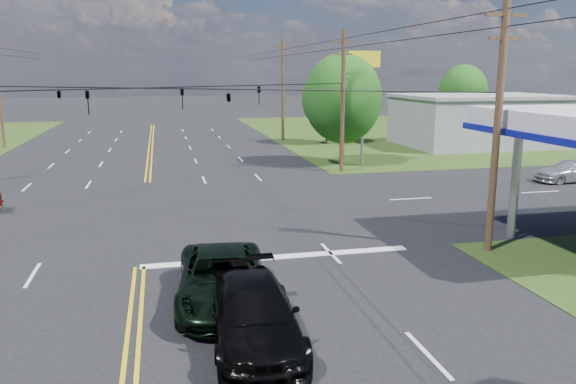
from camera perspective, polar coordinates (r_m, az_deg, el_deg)
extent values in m
plane|color=black|center=(28.21, -14.36, -2.09)|extent=(280.00, 280.00, 0.00)
cube|color=#213C13|center=(68.80, 17.02, 5.93)|extent=(46.00, 48.00, 0.03)
cube|color=silver|center=(20.92, -0.94, -6.66)|extent=(10.00, 0.50, 0.02)
cube|color=gray|center=(55.78, 18.76, 6.78)|extent=(14.00, 10.00, 4.40)
cylinder|color=#A5A5AA|center=(24.75, 22.07, 0.95)|extent=(0.36, 0.36, 4.65)
cylinder|color=#45331D|center=(22.08, 20.48, 6.20)|extent=(0.28, 0.28, 9.50)
cube|color=#45331D|center=(22.09, 21.26, 16.44)|extent=(1.60, 0.12, 0.12)
cube|color=#45331D|center=(22.03, 21.10, 14.37)|extent=(1.20, 0.10, 0.10)
cylinder|color=#45331D|center=(38.39, 5.58, 9.07)|extent=(0.28, 0.28, 9.50)
cube|color=#45331D|center=(38.39, 5.70, 14.96)|extent=(1.60, 0.12, 0.12)
cube|color=#45331D|center=(38.36, 5.68, 13.77)|extent=(1.20, 0.10, 0.10)
cylinder|color=#45331D|center=(56.72, -0.55, 10.32)|extent=(0.28, 0.28, 10.00)
cube|color=#45331D|center=(56.74, -0.56, 14.56)|extent=(1.60, 0.12, 0.12)
cube|color=#45331D|center=(56.71, -0.56, 13.75)|extent=(1.20, 0.10, 0.10)
imported|color=black|center=(26.16, -19.65, 8.54)|extent=(0.17, 0.21, 1.05)
imported|color=black|center=(28.88, -10.68, 9.29)|extent=(0.17, 0.21, 1.05)
imported|color=black|center=(32.40, -2.97, 9.76)|extent=(0.17, 0.21, 1.05)
imported|color=black|center=(30.49, -22.25, 9.27)|extent=(1.24, 0.26, 0.50)
imported|color=black|center=(24.89, -6.06, 9.66)|extent=(1.24, 0.26, 0.50)
cylinder|color=black|center=(28.20, 13.08, 16.20)|extent=(0.04, 100.00, 0.04)
cylinder|color=black|center=(28.16, 13.02, 14.99)|extent=(0.04, 100.00, 0.04)
cylinder|color=#45331D|center=(41.81, 5.50, 5.04)|extent=(0.36, 0.36, 3.30)
ellipsoid|color=#155117|center=(41.54, 5.59, 9.46)|extent=(5.70, 5.70, 6.60)
cylinder|color=#45331D|center=(53.96, 4.03, 6.40)|extent=(0.36, 0.36, 2.86)
ellipsoid|color=#155117|center=(53.75, 4.07, 9.37)|extent=(4.94, 4.94, 5.72)
cylinder|color=#45331D|center=(66.44, 17.20, 7.05)|extent=(0.36, 0.36, 3.08)
ellipsoid|color=#155117|center=(66.27, 17.36, 9.64)|extent=(5.32, 5.32, 6.16)
imported|color=black|center=(16.81, -6.70, -8.71)|extent=(3.07, 5.78, 1.55)
imported|color=black|center=(14.43, -3.53, -12.28)|extent=(2.35, 5.37, 1.54)
imported|color=silver|center=(39.36, 26.76, 1.93)|extent=(4.69, 2.03, 1.34)
cylinder|color=#A5A5AA|center=(41.21, 7.62, 8.34)|extent=(0.20, 0.20, 8.24)
cube|color=yellow|center=(41.14, 7.76, 13.23)|extent=(2.28, 0.48, 1.13)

